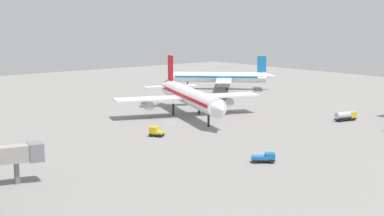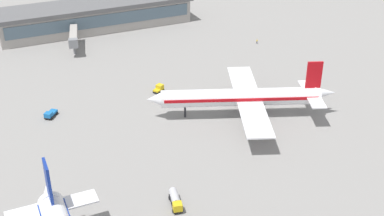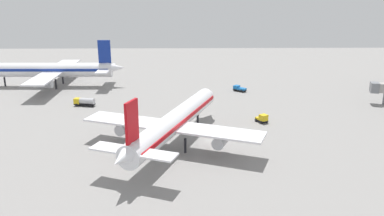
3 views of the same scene
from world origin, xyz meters
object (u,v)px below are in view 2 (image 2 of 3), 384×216
fuel_truck (175,200)px  ground_crew_worker (257,41)px  airplane_at_gate (243,97)px  pushback_tractor (50,114)px  baggage_tug (159,89)px

fuel_truck → ground_crew_worker: 97.47m
ground_crew_worker → airplane_at_gate: bearing=103.4°
pushback_tractor → ground_crew_worker: bearing=146.5°
pushback_tractor → baggage_tug: size_ratio=1.23×
airplane_at_gate → baggage_tug: airplane_at_gate is taller
airplane_at_gate → baggage_tug: (15.77, -23.20, -4.62)m
fuel_truck → ground_crew_worker: bearing=151.2°
fuel_truck → baggage_tug: fuel_truck is taller
baggage_tug → ground_crew_worker: bearing=-6.1°
pushback_tractor → baggage_tug: 33.14m
airplane_at_gate → pushback_tractor: airplane_at_gate is taller
fuel_truck → pushback_tractor: bearing=-148.9°
baggage_tug → airplane_at_gate: bearing=-86.8°
ground_crew_worker → fuel_truck: bearing=97.6°
airplane_at_gate → baggage_tug: size_ratio=13.37×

